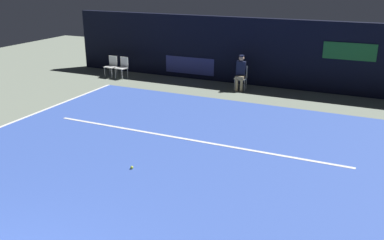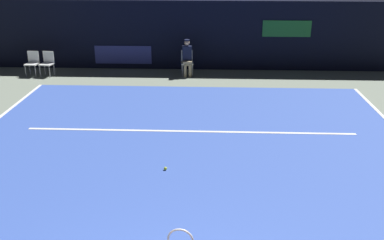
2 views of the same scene
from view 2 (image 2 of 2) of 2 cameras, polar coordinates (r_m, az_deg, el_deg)
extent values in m
plane|color=gray|center=(9.40, -0.88, -6.52)|extent=(32.80, 32.80, 0.00)
cube|color=#3856B2|center=(9.40, -0.88, -6.49)|extent=(10.77, 12.07, 0.01)
cube|color=white|center=(11.30, -0.26, -1.47)|extent=(8.40, 0.10, 0.01)
cube|color=black|center=(17.15, 0.80, 10.89)|extent=(16.56, 0.30, 2.60)
cube|color=navy|center=(17.48, -8.87, 8.32)|extent=(2.20, 0.04, 0.70)
cube|color=#1E6B2D|center=(17.17, 12.13, 11.46)|extent=(1.80, 0.04, 0.60)
torus|color=#B2B2B7|center=(5.09, -1.50, -15.25)|extent=(0.30, 0.06, 0.30)
cube|color=white|center=(16.35, -0.63, 7.36)|extent=(0.48, 0.45, 0.04)
cube|color=white|center=(16.49, -0.67, 8.30)|extent=(0.42, 0.08, 0.42)
cylinder|color=#B2B2B7|center=(16.23, -1.26, 6.42)|extent=(0.03, 0.03, 0.46)
cylinder|color=#B2B2B7|center=(16.25, 0.07, 6.44)|extent=(0.03, 0.03, 0.46)
cylinder|color=#B2B2B7|center=(16.56, -1.31, 6.72)|extent=(0.03, 0.03, 0.46)
cylinder|color=#B2B2B7|center=(16.58, -0.01, 6.74)|extent=(0.03, 0.03, 0.46)
cube|color=tan|center=(16.26, -0.62, 7.43)|extent=(0.36, 0.43, 0.14)
cylinder|color=tan|center=(16.15, -0.90, 6.34)|extent=(0.11, 0.11, 0.46)
cylinder|color=tan|center=(16.16, -0.25, 6.35)|extent=(0.11, 0.11, 0.46)
cube|color=#141933|center=(16.30, -0.64, 8.66)|extent=(0.36, 0.26, 0.52)
sphere|color=#DBAD89|center=(16.22, -0.65, 9.97)|extent=(0.20, 0.20, 0.20)
cylinder|color=#141933|center=(16.20, -0.65, 10.28)|extent=(0.19, 0.19, 0.04)
cube|color=white|center=(17.31, -19.98, 6.80)|extent=(0.46, 0.43, 0.04)
cube|color=white|center=(17.43, -19.80, 7.70)|extent=(0.42, 0.06, 0.42)
cylinder|color=#B2B2B7|center=(17.29, -20.69, 5.94)|extent=(0.03, 0.03, 0.44)
cylinder|color=#B2B2B7|center=(17.13, -19.56, 5.95)|extent=(0.03, 0.03, 0.44)
cylinder|color=#B2B2B7|center=(17.59, -20.21, 6.24)|extent=(0.03, 0.03, 0.44)
cylinder|color=#B2B2B7|center=(17.43, -19.10, 6.25)|extent=(0.03, 0.03, 0.44)
cube|color=white|center=(17.10, -18.27, 6.85)|extent=(0.50, 0.46, 0.04)
cube|color=white|center=(17.22, -18.04, 7.76)|extent=(0.42, 0.10, 0.42)
cylinder|color=#B2B2B7|center=(17.10, -19.01, 6.00)|extent=(0.03, 0.03, 0.44)
cylinder|color=#B2B2B7|center=(16.92, -17.91, 5.97)|extent=(0.03, 0.03, 0.44)
cylinder|color=#B2B2B7|center=(17.39, -18.46, 6.30)|extent=(0.03, 0.03, 0.44)
cylinder|color=#B2B2B7|center=(17.21, -17.37, 6.27)|extent=(0.03, 0.03, 0.44)
sphere|color=#CCE033|center=(9.40, -3.45, -6.26)|extent=(0.07, 0.07, 0.07)
camera|label=1|loc=(4.04, 77.58, 2.26)|focal=39.25mm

